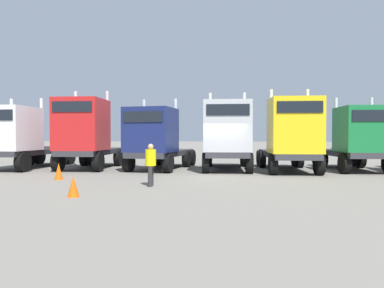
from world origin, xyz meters
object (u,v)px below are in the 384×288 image
object	(u,v)px
semi_truck_yellow	(291,136)
semi_truck_green	(358,138)
traffic_cone_far	(59,171)
semi_truck_navy	(155,138)
traffic_cone_mid	(73,187)
semi_truck_white	(18,137)
semi_truck_red	(86,133)
visitor_in_hivis	(151,162)
semi_truck_silver	(227,136)

from	to	relation	value
semi_truck_yellow	semi_truck_green	world-z (taller)	semi_truck_yellow
semi_truck_yellow	traffic_cone_far	xyz separation A→B (m)	(-10.53, -4.05, -1.55)
semi_truck_navy	traffic_cone_far	bearing A→B (deg)	-28.21
semi_truck_yellow	traffic_cone_mid	distance (m)	11.45
semi_truck_yellow	traffic_cone_mid	xyz separation A→B (m)	(-7.97, -8.07, -1.59)
semi_truck_white	semi_truck_yellow	bearing A→B (deg)	91.63
semi_truck_navy	semi_truck_green	xyz separation A→B (m)	(10.83, 0.52, 0.01)
semi_truck_white	semi_truck_red	distance (m)	3.84
semi_truck_green	visitor_in_hivis	size ratio (longest dim) A/B	3.67
semi_truck_white	visitor_in_hivis	world-z (taller)	semi_truck_white
semi_truck_yellow	traffic_cone_far	distance (m)	11.38
traffic_cone_mid	semi_truck_silver	bearing A→B (deg)	61.41
semi_truck_red	traffic_cone_mid	xyz separation A→B (m)	(3.23, -8.45, -1.73)
semi_truck_silver	traffic_cone_mid	size ratio (longest dim) A/B	9.89
semi_truck_white	semi_truck_silver	distance (m)	11.73
semi_truck_white	semi_truck_red	world-z (taller)	semi_truck_red
semi_truck_yellow	semi_truck_silver	bearing A→B (deg)	-101.26
semi_truck_silver	traffic_cone_mid	distance (m)	9.89
traffic_cone_far	semi_truck_yellow	bearing A→B (deg)	21.03
semi_truck_red	visitor_in_hivis	distance (m)	7.90
semi_truck_white	semi_truck_silver	bearing A→B (deg)	94.11
traffic_cone_mid	semi_truck_navy	bearing A→B (deg)	84.94
semi_truck_navy	semi_truck_silver	bearing A→B (deg)	100.06
semi_truck_red	semi_truck_silver	world-z (taller)	semi_truck_red
traffic_cone_mid	traffic_cone_far	distance (m)	4.76
semi_truck_silver	semi_truck_green	world-z (taller)	semi_truck_silver
semi_truck_red	visitor_in_hivis	xyz separation A→B (m)	(5.10, -5.92, -1.13)
traffic_cone_far	traffic_cone_mid	bearing A→B (deg)	-57.49
semi_truck_yellow	visitor_in_hivis	distance (m)	8.29
semi_truck_white	semi_truck_green	xyz separation A→B (m)	(18.63, 0.91, -0.07)
semi_truck_red	traffic_cone_far	distance (m)	4.79
semi_truck_red	traffic_cone_far	size ratio (longest dim) A/B	8.32
semi_truck_white	semi_truck_red	size ratio (longest dim) A/B	1.05
semi_truck_navy	semi_truck_white	bearing A→B (deg)	-78.65
traffic_cone_far	semi_truck_silver	bearing A→B (deg)	32.21
semi_truck_red	semi_truck_silver	distance (m)	7.91
semi_truck_green	visitor_in_hivis	distance (m)	11.69
semi_truck_red	semi_truck_navy	distance (m)	3.99
semi_truck_green	traffic_cone_far	xyz separation A→B (m)	(-14.14, -4.97, -1.41)
semi_truck_navy	visitor_in_hivis	xyz separation A→B (m)	(1.12, -5.93, -0.84)
visitor_in_hivis	semi_truck_navy	bearing A→B (deg)	98.29
semi_truck_yellow	semi_truck_green	xyz separation A→B (m)	(3.61, 0.92, -0.15)
semi_truck_green	visitor_in_hivis	world-z (taller)	semi_truck_green
semi_truck_red	semi_truck_yellow	bearing A→B (deg)	86.56
semi_truck_navy	traffic_cone_far	xyz separation A→B (m)	(-3.31, -4.45, -1.40)
semi_truck_white	traffic_cone_mid	world-z (taller)	semi_truck_white
semi_truck_white	semi_truck_silver	world-z (taller)	semi_truck_silver
semi_truck_yellow	visitor_in_hivis	xyz separation A→B (m)	(-6.10, -5.53, -0.99)
semi_truck_silver	visitor_in_hivis	distance (m)	6.73
semi_truck_white	semi_truck_green	world-z (taller)	semi_truck_white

